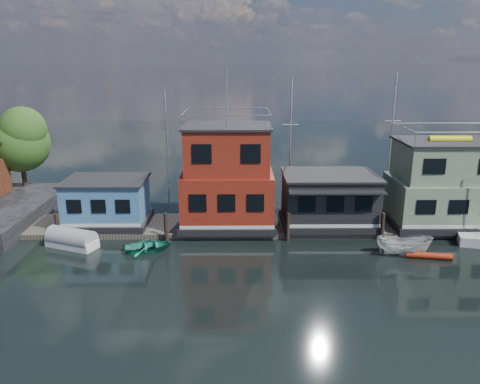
{
  "coord_description": "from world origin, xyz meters",
  "views": [
    {
      "loc": [
        -7.74,
        -23.26,
        13.03
      ],
      "look_at": [
        -7.51,
        12.0,
        3.0
      ],
      "focal_mm": 35.0,
      "sensor_mm": 36.0,
      "label": 1
    }
  ],
  "objects_px": {
    "houseboat_dark": "(329,199)",
    "red_kayak": "(429,256)",
    "houseboat_red": "(227,178)",
    "dinghy_teal": "(149,246)",
    "houseboat_green": "(444,185)",
    "motorboat": "(404,245)",
    "tarp_runabout": "(72,240)",
    "houseboat_blue": "(107,202)"
  },
  "relations": [
    {
      "from": "dinghy_teal",
      "to": "houseboat_green",
      "type": "bearing_deg",
      "value": -95.97
    },
    {
      "from": "houseboat_dark",
      "to": "tarp_runabout",
      "type": "xyz_separation_m",
      "value": [
        -19.13,
        -3.84,
        -1.85
      ]
    },
    {
      "from": "houseboat_red",
      "to": "red_kayak",
      "type": "height_order",
      "value": "houseboat_red"
    },
    {
      "from": "houseboat_red",
      "to": "houseboat_blue",
      "type": "bearing_deg",
      "value": -180.0
    },
    {
      "from": "tarp_runabout",
      "to": "dinghy_teal",
      "type": "bearing_deg",
      "value": 15.03
    },
    {
      "from": "houseboat_dark",
      "to": "motorboat",
      "type": "distance_m",
      "value": 7.12
    },
    {
      "from": "houseboat_red",
      "to": "dinghy_teal",
      "type": "relative_size",
      "value": 3.53
    },
    {
      "from": "red_kayak",
      "to": "tarp_runabout",
      "type": "bearing_deg",
      "value": -175.19
    },
    {
      "from": "houseboat_dark",
      "to": "red_kayak",
      "type": "height_order",
      "value": "houseboat_dark"
    },
    {
      "from": "houseboat_green",
      "to": "red_kayak",
      "type": "bearing_deg",
      "value": -118.15
    },
    {
      "from": "houseboat_dark",
      "to": "tarp_runabout",
      "type": "distance_m",
      "value": 19.6
    },
    {
      "from": "tarp_runabout",
      "to": "motorboat",
      "type": "distance_m",
      "value": 23.41
    },
    {
      "from": "houseboat_red",
      "to": "red_kayak",
      "type": "bearing_deg",
      "value": -23.89
    },
    {
      "from": "houseboat_red",
      "to": "houseboat_green",
      "type": "xyz_separation_m",
      "value": [
        17.0,
        0.0,
        -0.55
      ]
    },
    {
      "from": "houseboat_blue",
      "to": "houseboat_green",
      "type": "relative_size",
      "value": 0.76
    },
    {
      "from": "houseboat_green",
      "to": "motorboat",
      "type": "height_order",
      "value": "houseboat_green"
    },
    {
      "from": "houseboat_blue",
      "to": "red_kayak",
      "type": "xyz_separation_m",
      "value": [
        23.24,
        -6.09,
        -1.98
      ]
    },
    {
      "from": "dinghy_teal",
      "to": "houseboat_dark",
      "type": "bearing_deg",
      "value": -88.81
    },
    {
      "from": "houseboat_red",
      "to": "dinghy_teal",
      "type": "height_order",
      "value": "houseboat_red"
    },
    {
      "from": "houseboat_dark",
      "to": "houseboat_green",
      "type": "distance_m",
      "value": 9.07
    },
    {
      "from": "houseboat_green",
      "to": "motorboat",
      "type": "relative_size",
      "value": 2.25
    },
    {
      "from": "houseboat_red",
      "to": "houseboat_dark",
      "type": "xyz_separation_m",
      "value": [
        8.0,
        -0.02,
        -1.69
      ]
    },
    {
      "from": "houseboat_red",
      "to": "tarp_runabout",
      "type": "distance_m",
      "value": 12.3
    },
    {
      "from": "motorboat",
      "to": "houseboat_red",
      "type": "bearing_deg",
      "value": 73.22
    },
    {
      "from": "dinghy_teal",
      "to": "motorboat",
      "type": "distance_m",
      "value": 17.74
    },
    {
      "from": "houseboat_green",
      "to": "motorboat",
      "type": "distance_m",
      "value": 7.81
    },
    {
      "from": "houseboat_red",
      "to": "houseboat_dark",
      "type": "distance_m",
      "value": 8.18
    },
    {
      "from": "houseboat_dark",
      "to": "tarp_runabout",
      "type": "relative_size",
      "value": 1.85
    },
    {
      "from": "houseboat_red",
      "to": "motorboat",
      "type": "xyz_separation_m",
      "value": [
        12.22,
        -5.49,
        -3.38
      ]
    },
    {
      "from": "houseboat_blue",
      "to": "red_kayak",
      "type": "distance_m",
      "value": 24.11
    },
    {
      "from": "houseboat_red",
      "to": "dinghy_teal",
      "type": "xyz_separation_m",
      "value": [
        -5.49,
        -4.57,
        -3.76
      ]
    },
    {
      "from": "houseboat_dark",
      "to": "red_kayak",
      "type": "distance_m",
      "value": 8.64
    },
    {
      "from": "motorboat",
      "to": "red_kayak",
      "type": "bearing_deg",
      "value": -104.07
    },
    {
      "from": "motorboat",
      "to": "houseboat_blue",
      "type": "bearing_deg",
      "value": 83.23
    },
    {
      "from": "tarp_runabout",
      "to": "motorboat",
      "type": "height_order",
      "value": "motorboat"
    },
    {
      "from": "houseboat_dark",
      "to": "motorboat",
      "type": "height_order",
      "value": "houseboat_dark"
    },
    {
      "from": "houseboat_green",
      "to": "red_kayak",
      "type": "height_order",
      "value": "houseboat_green"
    },
    {
      "from": "dinghy_teal",
      "to": "red_kayak",
      "type": "xyz_separation_m",
      "value": [
        19.23,
        -1.51,
        -0.13
      ]
    },
    {
      "from": "houseboat_blue",
      "to": "houseboat_dark",
      "type": "height_order",
      "value": "houseboat_dark"
    },
    {
      "from": "houseboat_dark",
      "to": "red_kayak",
      "type": "bearing_deg",
      "value": -46.58
    },
    {
      "from": "motorboat",
      "to": "tarp_runabout",
      "type": "bearing_deg",
      "value": 93.42
    },
    {
      "from": "dinghy_teal",
      "to": "red_kayak",
      "type": "bearing_deg",
      "value": -111.97
    }
  ]
}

